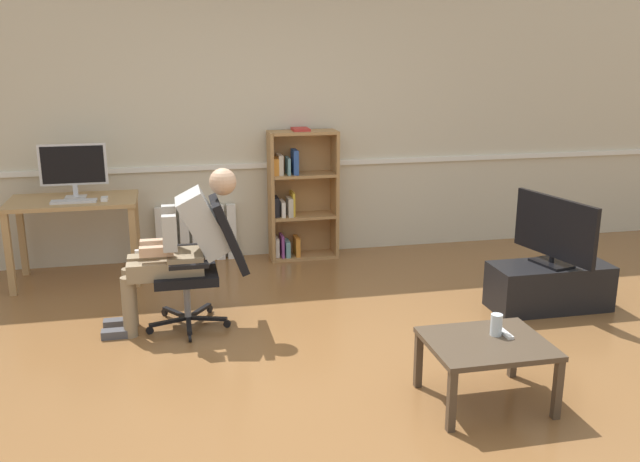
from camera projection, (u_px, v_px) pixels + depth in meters
The scene contains 15 objects.
ground_plane at pixel (325, 366), 4.55m from camera, with size 18.00×18.00×0.00m, color brown.
back_wall at pixel (266, 121), 6.69m from camera, with size 12.00×0.13×2.70m.
computer_desk at pixel (74, 212), 6.04m from camera, with size 1.10×0.63×0.76m.
imac_monitor at pixel (73, 167), 6.01m from camera, with size 0.58×0.14×0.48m.
keyboard at pixel (74, 201), 5.88m from camera, with size 0.38×0.12×0.02m, color silver.
computer_mouse at pixel (104, 199), 5.95m from camera, with size 0.06×0.10×0.03m, color white.
bookshelf at pixel (298, 196), 6.74m from camera, with size 0.67×0.29×1.29m.
radiator at pixel (196, 233), 6.72m from camera, with size 0.78×0.08×0.55m.
office_chair at pixel (205, 259), 5.10m from camera, with size 0.77×0.61×0.98m.
person_seated at pixel (181, 245), 5.03m from camera, with size 1.03×0.40×1.20m.
tv_stand at pixel (549, 286), 5.51m from camera, with size 0.95×0.41×0.37m.
tv_screen at pixel (555, 230), 5.38m from camera, with size 0.27×0.83×0.55m.
coffee_table at pixel (487, 349), 4.01m from camera, with size 0.70×0.58×0.39m.
drinking_glass at pixel (496, 325), 4.06m from camera, with size 0.07×0.07×0.13m, color silver.
spare_remote at pixel (505, 333), 4.08m from camera, with size 0.04×0.15×0.02m, color white.
Camera 1 is at (-0.91, -4.05, 2.07)m, focal length 38.36 mm.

